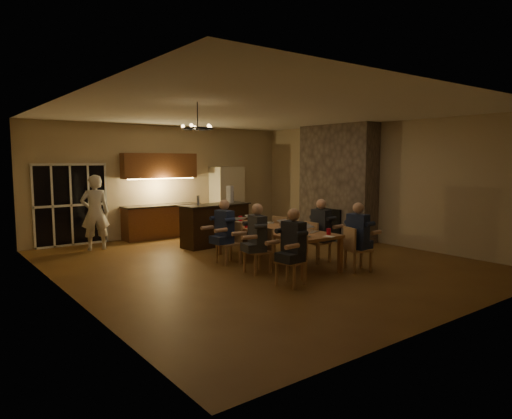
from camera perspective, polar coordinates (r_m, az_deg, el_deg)
The scene contains 45 objects.
floor at distance 10.01m, azimuth 0.46°, elevation -6.57°, with size 9.00×9.00×0.00m, color brown.
back_wall at distance 13.63m, azimuth -11.24°, elevation 3.52°, with size 8.00×0.04×3.20m, color tan.
left_wall at distance 7.99m, azimuth -23.01°, elevation 1.29°, with size 0.04×9.00×3.20m, color tan.
right_wall at distance 12.64m, azimuth 15.08°, elevation 3.22°, with size 0.04×9.00×3.20m, color tan.
ceiling at distance 9.81m, azimuth 0.48°, elevation 12.09°, with size 8.00×9.00×0.04m, color white.
french_doors at distance 12.68m, azimuth -22.12°, elevation 0.49°, with size 1.86×0.08×2.10m, color black.
fireplace at distance 13.17m, azimuth 10.09°, elevation 3.45°, with size 0.58×2.50×3.20m, color #6C5E54.
kitchenette at distance 13.24m, azimuth -11.76°, elevation 1.70°, with size 2.24×0.68×2.40m, color brown, non-canonical shape.
refrigerator at distance 14.29m, azimuth -3.67°, elevation 1.34°, with size 0.90×0.68×2.00m, color beige.
dining_table at distance 9.88m, azimuth 2.32°, elevation -4.53°, with size 1.10×3.01×0.75m, color #A26841.
bar_island at distance 11.88m, azimuth -5.12°, elevation -1.91°, with size 1.90×0.68×1.08m, color black.
chair_left_near at distance 8.12m, azimuth 4.37°, elevation -6.40°, with size 0.44×0.44×0.89m, color #A87E54, non-canonical shape.
chair_left_mid at distance 8.97m, azimuth 0.18°, elevation -5.17°, with size 0.44×0.44×0.89m, color #A87E54, non-canonical shape.
chair_left_far at distance 9.81m, azimuth -3.48°, elevation -4.20°, with size 0.44×0.44×0.89m, color #A87E54, non-canonical shape.
chair_right_near at distance 9.37m, azimuth 12.66°, elevation -4.84°, with size 0.44×0.44×0.89m, color #A87E54, non-canonical shape.
chair_right_mid at distance 10.05m, azimuth 7.76°, elevation -3.99°, with size 0.44×0.44×0.89m, color #A87E54, non-canonical shape.
chair_right_far at distance 10.93m, azimuth 3.69°, elevation -3.11°, with size 0.44×0.44×0.89m, color #A87E54, non-canonical shape.
person_left_near at distance 8.04m, azimuth 4.69°, elevation -4.75°, with size 0.60×0.60×1.38m, color #23272D, non-canonical shape.
person_right_near at distance 9.31m, azimuth 12.58°, elevation -3.37°, with size 0.60×0.60×1.38m, color navy, non-canonical shape.
person_left_mid at distance 8.87m, azimuth 0.17°, elevation -3.69°, with size 0.60×0.60×1.38m, color #373B41, non-canonical shape.
person_right_mid at distance 9.99m, azimuth 8.12°, elevation -2.63°, with size 0.60×0.60×1.38m, color #23272D, non-canonical shape.
person_left_far at distance 9.76m, azimuth -3.96°, elevation -2.79°, with size 0.60×0.60×1.38m, color navy, non-canonical shape.
standing_person at distance 11.88m, azimuth -19.48°, elevation -0.36°, with size 0.68×0.44×1.86m, color silver.
chandelier at distance 7.99m, azimuth -7.31°, elevation 9.99°, with size 0.53×0.53×0.03m, color black.
laptop_a at distance 8.82m, azimuth 5.64°, elevation -2.64°, with size 0.32×0.28×0.23m, color silver, non-canonical shape.
laptop_b at distance 9.36m, azimuth 6.88°, elevation -2.14°, with size 0.32×0.28×0.23m, color silver, non-canonical shape.
laptop_c at distance 9.66m, azimuth 0.76°, elevation -1.84°, with size 0.32×0.28×0.23m, color silver, non-canonical shape.
laptop_d at distance 9.90m, azimuth 4.12°, elevation -1.65°, with size 0.32×0.28×0.23m, color silver, non-canonical shape.
laptop_e at distance 10.61m, azimuth -2.35°, elevation -1.11°, with size 0.32×0.28×0.23m, color silver, non-canonical shape.
laptop_f at distance 10.78m, azimuth -0.08°, elevation -0.99°, with size 0.32×0.28×0.23m, color silver, non-canonical shape.
mug_front at distance 9.37m, azimuth 3.77°, elevation -2.49°, with size 0.08×0.08×0.10m, color silver.
mug_mid at distance 10.30m, azimuth 0.83°, elevation -1.68°, with size 0.08×0.08×0.10m, color silver.
mug_back at distance 10.19m, azimuth -2.22°, elevation -1.78°, with size 0.09×0.09×0.10m, color silver.
redcup_near at distance 9.11m, azimuth 9.07°, elevation -2.74°, with size 0.09×0.09×0.12m, color red.
redcup_mid at distance 9.91m, azimuth -1.20°, elevation -1.94°, with size 0.08×0.08×0.12m, color red.
redcup_far at distance 11.00m, azimuth -1.96°, elevation -1.12°, with size 0.10×0.10×0.12m, color red.
can_silver at distance 9.40m, azimuth 5.31°, elevation -2.41°, with size 0.07×0.07×0.12m, color #B2B2B7.
can_cola at distance 10.78m, azimuth -2.92°, elevation -1.28°, with size 0.07×0.07×0.12m, color #3F0F0C.
can_right at distance 10.21m, azimuth 3.06°, elevation -1.71°, with size 0.06×0.06×0.12m, color #B2B2B7.
plate_near at distance 9.60m, azimuth 5.83°, elevation -2.54°, with size 0.22×0.22×0.02m, color silver.
plate_left at distance 8.94m, azimuth 4.34°, elevation -3.18°, with size 0.22×0.22×0.02m, color silver.
plate_far at distance 10.61m, azimuth 1.53°, elevation -1.68°, with size 0.27×0.27×0.02m, color silver.
notepad at distance 8.85m, azimuth 9.10°, elevation -3.36°, with size 0.14×0.20×0.01m, color white.
bar_bottle at distance 11.55m, azimuth -7.24°, elevation 1.13°, with size 0.07×0.07×0.24m, color #99999E.
bar_blender at distance 12.15m, azimuth -3.29°, elevation 1.92°, with size 0.14×0.14×0.45m, color silver.
Camera 1 is at (-5.96, -7.72, 2.22)m, focal length 32.00 mm.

